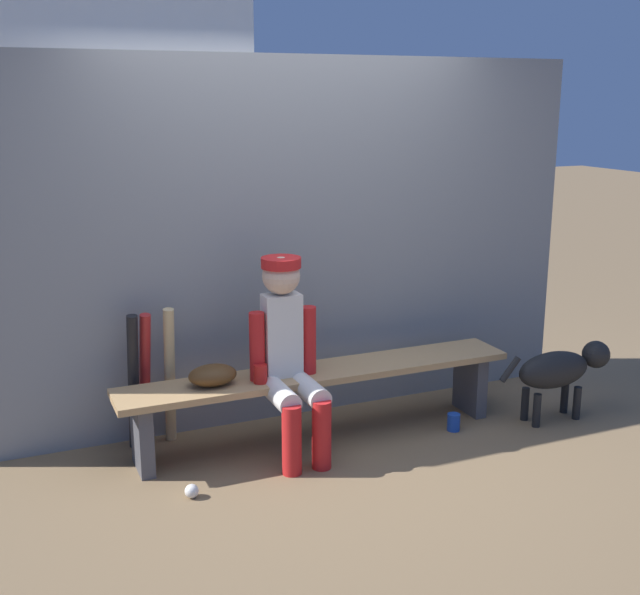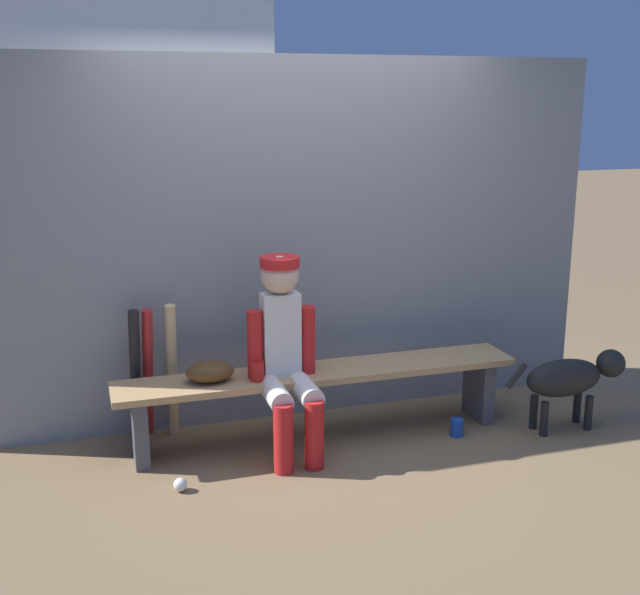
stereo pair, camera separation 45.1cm
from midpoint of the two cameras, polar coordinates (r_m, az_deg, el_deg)
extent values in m
plane|color=brown|center=(4.99, 2.63, -10.02)|extent=(30.00, 30.00, 0.00)
cube|color=gray|center=(5.04, 1.08, 3.92)|extent=(4.01, 0.03, 2.29)
cube|color=tan|center=(4.83, 2.68, -5.45)|extent=(2.46, 0.36, 0.04)
cube|color=#4C4C51|center=(4.67, -10.08, -9.27)|extent=(0.08, 0.29, 0.40)
cube|color=#4C4C51|center=(5.35, 13.67, -6.35)|extent=(0.08, 0.29, 0.40)
cube|color=silver|center=(4.67, -0.08, -2.67)|extent=(0.22, 0.13, 0.49)
sphere|color=beige|center=(4.58, -0.08, 1.60)|extent=(0.22, 0.22, 0.22)
cylinder|color=red|center=(4.56, -0.08, 2.54)|extent=(0.23, 0.23, 0.06)
cylinder|color=silver|center=(4.57, -0.44, -6.88)|extent=(0.13, 0.38, 0.13)
cylinder|color=red|center=(4.48, 0.29, -10.12)|extent=(0.11, 0.11, 0.40)
cylinder|color=red|center=(4.62, -1.90, -3.51)|extent=(0.09, 0.09, 0.42)
cylinder|color=silver|center=(4.62, 1.71, -6.63)|extent=(0.13, 0.38, 0.13)
cylinder|color=red|center=(4.53, 2.49, -9.82)|extent=(0.11, 0.11, 0.40)
cylinder|color=red|center=(4.72, 1.86, -3.15)|extent=(0.09, 0.09, 0.42)
ellipsoid|color=#593819|center=(4.63, -5.11, -5.33)|extent=(0.28, 0.20, 0.12)
cylinder|color=tan|center=(4.89, -7.94, -5.26)|extent=(0.07, 0.16, 0.85)
cylinder|color=#B22323|center=(4.90, -9.64, -5.40)|extent=(0.09, 0.21, 0.83)
cylinder|color=black|center=(4.84, -10.46, -5.61)|extent=(0.08, 0.18, 0.85)
sphere|color=white|center=(4.38, -6.99, -13.21)|extent=(0.07, 0.07, 0.07)
cylinder|color=#1E47AD|center=(5.10, 12.30, -9.12)|extent=(0.08, 0.08, 0.11)
cylinder|color=red|center=(4.62, -1.73, -5.37)|extent=(0.08, 0.08, 0.11)
cylinder|color=#3F3F42|center=(5.90, -19.69, 4.38)|extent=(0.10, 0.10, 2.24)
cylinder|color=#3F3F42|center=(6.11, -2.17, 5.51)|extent=(0.10, 0.10, 2.24)
ellipsoid|color=black|center=(5.28, 19.41, -5.48)|extent=(0.52, 0.20, 0.24)
sphere|color=black|center=(5.46, 22.33, -4.42)|extent=(0.18, 0.18, 0.18)
cylinder|color=black|center=(5.07, 16.35, -5.44)|extent=(0.15, 0.04, 0.16)
cylinder|color=black|center=(5.49, 20.19, -7.33)|extent=(0.05, 0.05, 0.22)
cylinder|color=black|center=(5.41, 20.96, -7.75)|extent=(0.05, 0.05, 0.22)
cylinder|color=black|center=(5.31, 17.42, -7.84)|extent=(0.05, 0.05, 0.22)
cylinder|color=black|center=(5.22, 18.17, -8.29)|extent=(0.05, 0.05, 0.22)
camera|label=1|loc=(0.23, -87.25, 0.70)|focal=44.77mm
camera|label=2|loc=(0.23, 92.75, -0.70)|focal=44.77mm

